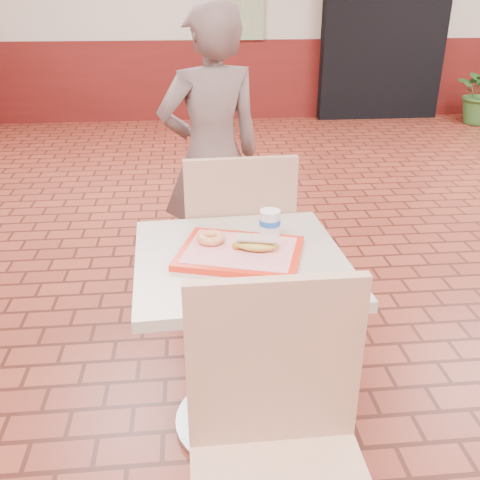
{
  "coord_description": "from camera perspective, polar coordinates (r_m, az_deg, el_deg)",
  "views": [
    {
      "loc": [
        -1.36,
        -2.22,
        1.56
      ],
      "look_at": [
        -1.2,
        -0.61,
        0.8
      ],
      "focal_mm": 40.0,
      "sensor_mm": 36.0,
      "label": 1
    }
  ],
  "objects": [
    {
      "name": "chair_main_back",
      "position": [
        2.35,
        -0.31,
        -0.55
      ],
      "size": [
        0.47,
        0.47,
        0.97
      ],
      "rotation": [
        0.0,
        0.0,
        3.18
      ],
      "color": "tan",
      "rests_on": "ground"
    },
    {
      "name": "chair_main_front",
      "position": [
        1.4,
        4.35,
        -21.84
      ],
      "size": [
        0.45,
        0.45,
        0.96
      ],
      "rotation": [
        0.0,
        0.0,
        0.01
      ],
      "color": "tan",
      "rests_on": "ground"
    },
    {
      "name": "wainscot_band",
      "position": [
        2.81,
        23.79,
        0.6
      ],
      "size": [
        8.0,
        10.0,
        1.0
      ],
      "color": "#541310",
      "rests_on": "ground"
    },
    {
      "name": "main_table",
      "position": [
        1.93,
        -0.0,
        -8.16
      ],
      "size": [
        0.7,
        0.7,
        0.74
      ],
      "rotation": [
        0.0,
        0.0,
        0.05
      ],
      "color": "#B5A892",
      "rests_on": "ground"
    },
    {
      "name": "paper_cup",
      "position": [
        1.89,
        3.2,
        1.85
      ],
      "size": [
        0.08,
        0.08,
        0.09
      ],
      "rotation": [
        0.0,
        0.0,
        -0.18
      ],
      "color": "silver",
      "rests_on": "serving_tray"
    },
    {
      "name": "serving_tray",
      "position": [
        1.81,
        0.0,
        -1.37
      ],
      "size": [
        0.4,
        0.31,
        0.03
      ],
      "rotation": [
        0.0,
        0.0,
        -0.3
      ],
      "color": "red",
      "rests_on": "main_table"
    },
    {
      "name": "long_john_donut",
      "position": [
        1.79,
        1.65,
        -0.41
      ],
      "size": [
        0.16,
        0.11,
        0.05
      ],
      "rotation": [
        0.0,
        0.0,
        -0.24
      ],
      "color": "gold",
      "rests_on": "serving_tray"
    },
    {
      "name": "customer",
      "position": [
        2.84,
        -3.02,
        8.81
      ],
      "size": [
        0.64,
        0.51,
        1.53
      ],
      "primitive_type": "imported",
      "rotation": [
        0.0,
        0.0,
        3.43
      ],
      "color": "#65534E",
      "rests_on": "ground"
    },
    {
      "name": "ring_donut",
      "position": [
        1.85,
        -3.13,
        0.23
      ],
      "size": [
        0.13,
        0.13,
        0.03
      ],
      "primitive_type": "torus",
      "rotation": [
        0.0,
        0.0,
        -0.35
      ],
      "color": "#D7824E",
      "rests_on": "serving_tray"
    },
    {
      "name": "corridor_doorway",
      "position": [
        7.56,
        15.14,
        20.73
      ],
      "size": [
        1.6,
        0.22,
        2.2
      ],
      "primitive_type": "cube",
      "color": "black",
      "rests_on": "ground"
    }
  ]
}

